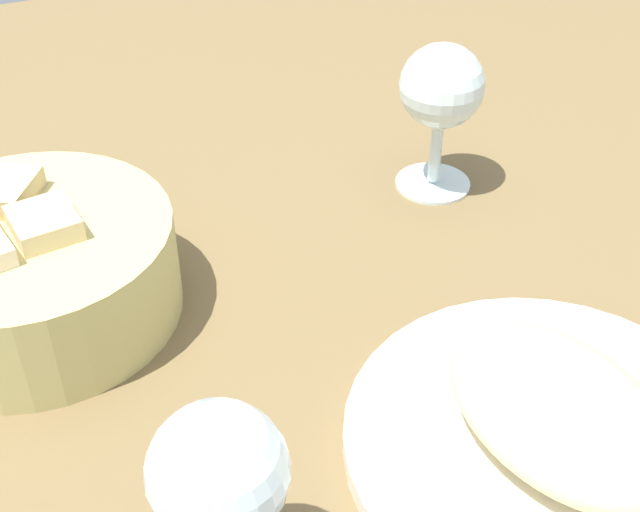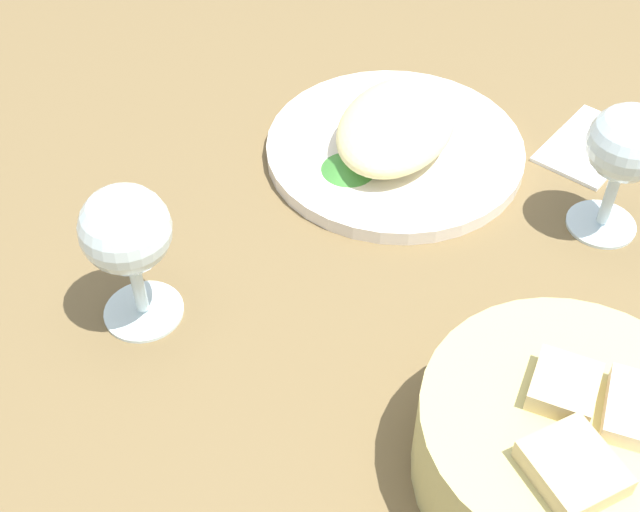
{
  "view_description": "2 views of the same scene",
  "coord_description": "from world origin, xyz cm",
  "px_view_note": "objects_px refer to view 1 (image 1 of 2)",
  "views": [
    {
      "loc": [
        -40.04,
        18.25,
        40.23
      ],
      "look_at": [
        3.54,
        -0.28,
        3.65
      ],
      "focal_mm": 48.33,
      "sensor_mm": 36.0,
      "label": 1
    },
    {
      "loc": [
        43.63,
        20.5,
        52.49
      ],
      "look_at": [
        4.68,
        -3.64,
        5.09
      ],
      "focal_mm": 48.06,
      "sensor_mm": 36.0,
      "label": 2
    }
  ],
  "objects_px": {
    "wine_glass_near": "(441,94)",
    "wine_glass_far": "(219,482)",
    "plate": "(552,443)",
    "bread_basket": "(30,268)"
  },
  "relations": [
    {
      "from": "wine_glass_near",
      "to": "wine_glass_far",
      "type": "xyz_separation_m",
      "value": [
        -0.29,
        0.28,
        -0.0
      ]
    },
    {
      "from": "plate",
      "to": "wine_glass_far",
      "type": "relative_size",
      "value": 1.96
    },
    {
      "from": "plate",
      "to": "wine_glass_far",
      "type": "xyz_separation_m",
      "value": [
        -0.01,
        0.2,
        0.08
      ]
    },
    {
      "from": "plate",
      "to": "wine_glass_far",
      "type": "height_order",
      "value": "wine_glass_far"
    },
    {
      "from": "wine_glass_near",
      "to": "wine_glass_far",
      "type": "bearing_deg",
      "value": 136.29
    },
    {
      "from": "bread_basket",
      "to": "wine_glass_far",
      "type": "distance_m",
      "value": 0.27
    },
    {
      "from": "plate",
      "to": "wine_glass_near",
      "type": "height_order",
      "value": "wine_glass_near"
    },
    {
      "from": "plate",
      "to": "bread_basket",
      "type": "relative_size",
      "value": 1.25
    },
    {
      "from": "wine_glass_near",
      "to": "plate",
      "type": "bearing_deg",
      "value": 164.79
    },
    {
      "from": "plate",
      "to": "bread_basket",
      "type": "xyz_separation_m",
      "value": [
        0.25,
        0.26,
        0.03
      ]
    }
  ]
}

